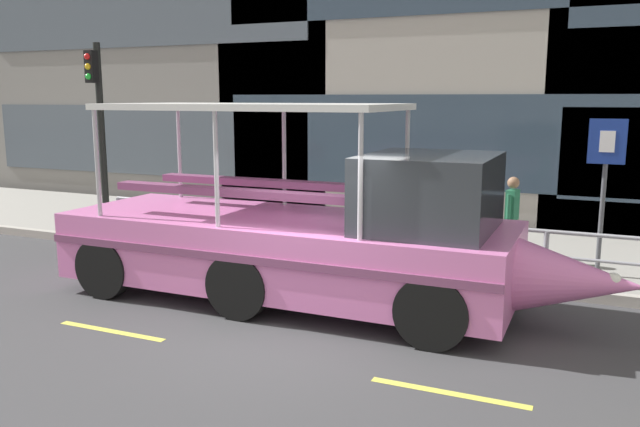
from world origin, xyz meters
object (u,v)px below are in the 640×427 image
object	(u,v)px
parking_sign	(605,171)
duck_tour_boat	(314,239)
pedestrian_near_bow	(512,211)
traffic_light_pole	(99,118)

from	to	relation	value
parking_sign	duck_tour_boat	bearing A→B (deg)	-145.53
parking_sign	pedestrian_near_bow	distance (m)	1.82
traffic_light_pole	duck_tour_boat	world-z (taller)	traffic_light_pole
traffic_light_pole	parking_sign	size ratio (longest dim) A/B	1.58
traffic_light_pole	pedestrian_near_bow	world-z (taller)	traffic_light_pole
duck_tour_boat	pedestrian_near_bow	bearing A→B (deg)	51.27
duck_tour_boat	pedestrian_near_bow	world-z (taller)	duck_tour_boat
duck_tour_boat	pedestrian_near_bow	size ratio (longest dim) A/B	5.62
pedestrian_near_bow	traffic_light_pole	bearing A→B (deg)	-176.00
traffic_light_pole	parking_sign	distance (m)	10.83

